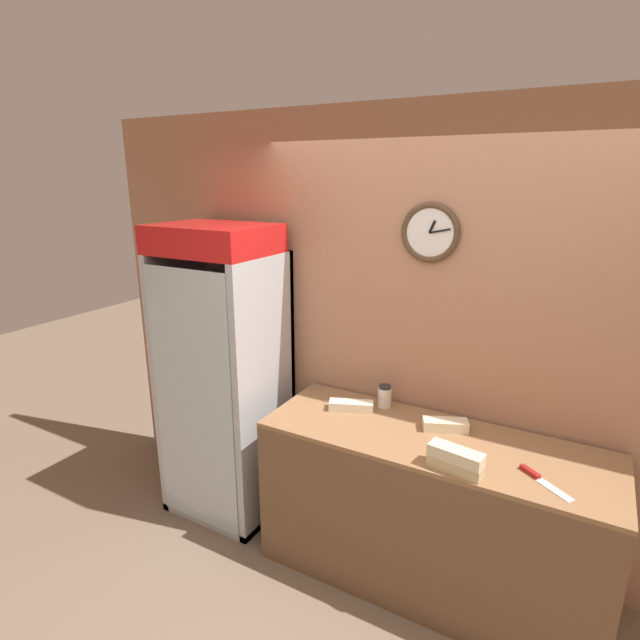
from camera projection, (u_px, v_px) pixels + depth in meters
name	position (u px, v px, depth m)	size (l,w,h in m)	color
wall_back	(457.00, 344.00, 2.90)	(5.20, 0.09, 2.70)	#AD7A5B
prep_counter	(428.00, 511.00, 2.84)	(1.88, 0.65, 0.93)	brown
beverage_cooler	(228.00, 360.00, 3.39)	(0.73, 0.63, 2.01)	#B2B7BC
sandwich_stack_bottom	(455.00, 466.00, 2.40)	(0.27, 0.12, 0.06)	tan
sandwich_stack_middle	(456.00, 455.00, 2.38)	(0.27, 0.13, 0.06)	beige
sandwich_flat_left	(445.00, 425.00, 2.78)	(0.26, 0.18, 0.06)	beige
sandwich_flat_right	(351.00, 406.00, 3.02)	(0.28, 0.18, 0.06)	beige
chefs_knife	(538.00, 478.00, 2.34)	(0.26, 0.20, 0.02)	silver
condiment_jar	(385.00, 396.00, 3.06)	(0.08, 0.08, 0.14)	silver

